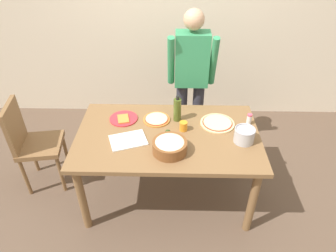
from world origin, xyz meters
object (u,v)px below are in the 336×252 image
at_px(person_cook, 191,76).
at_px(plate_with_slice, 124,119).
at_px(olive_oil_bottle, 177,110).
at_px(avocado, 167,133).
at_px(pizza_cooked_on_tray, 157,119).
at_px(steel_pot, 244,135).
at_px(pizza_raw_on_board, 217,123).
at_px(salt_shaker, 249,119).
at_px(dining_table, 168,142).
at_px(cup_orange, 183,126).
at_px(popcorn_bowl, 170,146).
at_px(chair_wooden_left, 31,141).
at_px(cutting_board_white, 128,140).

relative_size(person_cook, plate_with_slice, 6.23).
bearing_deg(olive_oil_bottle, avocado, -108.44).
bearing_deg(pizza_cooked_on_tray, steel_pot, -21.45).
bearing_deg(steel_pot, pizza_raw_on_board, 127.80).
bearing_deg(pizza_cooked_on_tray, olive_oil_bottle, 2.83).
xyz_separation_m(salt_shaker, avocado, (-0.74, -0.20, -0.02)).
height_order(dining_table, cup_orange, cup_orange).
distance_m(popcorn_bowl, cup_orange, 0.32).
distance_m(plate_with_slice, salt_shaker, 1.15).
bearing_deg(plate_with_slice, person_cook, 40.10).
bearing_deg(plate_with_slice, chair_wooden_left, -175.87).
bearing_deg(avocado, cutting_board_white, -168.47).
height_order(steel_pot, cutting_board_white, steel_pot).
distance_m(cup_orange, cutting_board_white, 0.50).
height_order(pizza_cooked_on_tray, steel_pot, steel_pot).
height_order(popcorn_bowl, steel_pot, steel_pot).
relative_size(pizza_raw_on_board, salt_shaker, 2.93).
bearing_deg(cup_orange, pizza_raw_on_board, 18.10).
distance_m(pizza_raw_on_board, plate_with_slice, 0.87).
relative_size(pizza_raw_on_board, steel_pot, 1.79).
relative_size(plate_with_slice, olive_oil_bottle, 1.02).
bearing_deg(person_cook, avocado, -106.13).
bearing_deg(popcorn_bowl, avocado, 97.00).
relative_size(person_cook, cutting_board_white, 5.40).
bearing_deg(pizza_raw_on_board, popcorn_bowl, -137.36).
height_order(person_cook, plate_with_slice, person_cook).
distance_m(dining_table, pizza_raw_on_board, 0.49).
relative_size(popcorn_bowl, avocado, 4.00).
relative_size(pizza_raw_on_board, pizza_cooked_on_tray, 1.25).
height_order(cup_orange, avocado, cup_orange).
bearing_deg(pizza_raw_on_board, avocado, -156.30).
relative_size(pizza_cooked_on_tray, steel_pot, 1.43).
xyz_separation_m(person_cook, pizza_raw_on_board, (0.22, -0.59, -0.17)).
height_order(plate_with_slice, olive_oil_bottle, olive_oil_bottle).
relative_size(chair_wooden_left, popcorn_bowl, 3.39).
distance_m(chair_wooden_left, pizza_raw_on_board, 1.78).
bearing_deg(pizza_cooked_on_tray, cup_orange, -31.26).
distance_m(dining_table, avocado, 0.13).
distance_m(cup_orange, salt_shaker, 0.60).
distance_m(chair_wooden_left, popcorn_bowl, 1.42).
height_order(person_cook, pizza_cooked_on_tray, person_cook).
height_order(plate_with_slice, avocado, avocado).
xyz_separation_m(olive_oil_bottle, cup_orange, (0.05, -0.16, -0.07)).
bearing_deg(popcorn_bowl, dining_table, 94.91).
xyz_separation_m(pizza_raw_on_board, cutting_board_white, (-0.78, -0.27, -0.00)).
xyz_separation_m(person_cook, avocado, (-0.23, -0.79, -0.14)).
xyz_separation_m(plate_with_slice, olive_oil_bottle, (0.50, 0.01, 0.11)).
distance_m(steel_pot, cutting_board_white, 0.98).
bearing_deg(plate_with_slice, cutting_board_white, -75.15).
bearing_deg(cutting_board_white, dining_table, 17.05).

